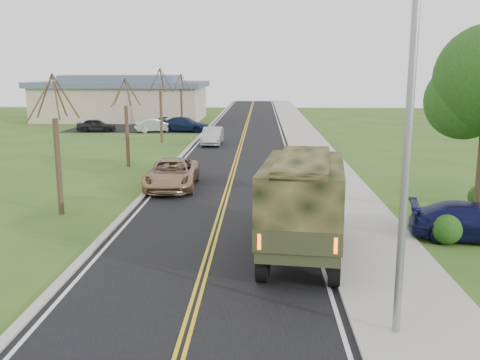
# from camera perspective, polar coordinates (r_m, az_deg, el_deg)

# --- Properties ---
(ground) EXTENTS (160.00, 160.00, 0.00)m
(ground) POSITION_cam_1_polar(r_m,az_deg,el_deg) (13.94, -5.39, -14.79)
(ground) COLOR #2B511B
(ground) RESTS_ON ground
(road) EXTENTS (8.00, 120.00, 0.01)m
(road) POSITION_cam_1_polar(r_m,az_deg,el_deg) (52.76, 0.40, 4.85)
(road) COLOR black
(road) RESTS_ON ground
(curb_right) EXTENTS (0.30, 120.00, 0.12)m
(curb_right) POSITION_cam_1_polar(r_m,az_deg,el_deg) (52.78, 4.92, 4.87)
(curb_right) COLOR #9E998E
(curb_right) RESTS_ON ground
(sidewalk_right) EXTENTS (3.20, 120.00, 0.10)m
(sidewalk_right) POSITION_cam_1_polar(r_m,az_deg,el_deg) (52.89, 6.82, 4.83)
(sidewalk_right) COLOR #9E998E
(sidewalk_right) RESTS_ON ground
(curb_left) EXTENTS (0.30, 120.00, 0.10)m
(curb_left) POSITION_cam_1_polar(r_m,az_deg,el_deg) (53.06, -4.10, 4.91)
(curb_left) COLOR #9E998E
(curb_left) RESTS_ON ground
(street_light) EXTENTS (1.65, 0.22, 8.00)m
(street_light) POSITION_cam_1_polar(r_m,az_deg,el_deg) (12.40, 16.95, 2.98)
(street_light) COLOR gray
(street_light) RESTS_ON ground
(bare_tree_a) EXTENTS (1.93, 2.26, 6.08)m
(bare_tree_a) POSITION_cam_1_polar(r_m,az_deg,el_deg) (24.29, -18.88, 2.54)
(bare_tree_a) COLOR #38281C
(bare_tree_a) RESTS_ON ground
(bare_tree_b) EXTENTS (1.83, 2.14, 5.73)m
(bare_tree_b) POSITION_cam_1_polar(r_m,az_deg,el_deg) (35.67, -11.97, 5.36)
(bare_tree_b) COLOR #38281C
(bare_tree_b) RESTS_ON ground
(bare_tree_c) EXTENTS (2.04, 2.39, 6.42)m
(bare_tree_c) POSITION_cam_1_polar(r_m,az_deg,el_deg) (47.32, -8.42, 7.32)
(bare_tree_c) COLOR #38281C
(bare_tree_c) RESTS_ON ground
(bare_tree_d) EXTENTS (1.88, 2.20, 5.91)m
(bare_tree_d) POSITION_cam_1_polar(r_m,az_deg,el_deg) (59.14, -6.26, 7.98)
(bare_tree_d) COLOR #38281C
(bare_tree_d) RESTS_ON ground
(commercial_building) EXTENTS (25.50, 21.50, 5.65)m
(commercial_building) POSITION_cam_1_polar(r_m,az_deg,el_deg) (70.70, -12.35, 8.47)
(commercial_building) COLOR tan
(commercial_building) RESTS_ON ground
(military_truck) EXTENTS (3.29, 7.27, 3.50)m
(military_truck) POSITION_cam_1_polar(r_m,az_deg,el_deg) (17.84, 6.78, -2.03)
(military_truck) COLOR black
(military_truck) RESTS_ON ground
(suv_champagne) EXTENTS (2.76, 5.64, 1.54)m
(suv_champagne) POSITION_cam_1_polar(r_m,az_deg,el_deg) (28.76, -7.25, 0.64)
(suv_champagne) COLOR #997756
(suv_champagne) RESTS_ON ground
(sedan_silver) EXTENTS (1.62, 4.48, 1.47)m
(sedan_silver) POSITION_cam_1_polar(r_m,az_deg,el_deg) (45.60, -2.96, 4.70)
(sedan_silver) COLOR #B7B7BC
(sedan_silver) RESTS_ON ground
(pickup_navy) EXTENTS (5.07, 2.83, 1.39)m
(pickup_navy) POSITION_cam_1_polar(r_m,az_deg,el_deg) (21.64, 23.90, -4.13)
(pickup_navy) COLOR #10123C
(pickup_navy) RESTS_ON ground
(lot_car_dark) EXTENTS (4.04, 1.98, 1.33)m
(lot_car_dark) POSITION_cam_1_polar(r_m,az_deg,el_deg) (57.37, -15.07, 5.66)
(lot_car_dark) COLOR black
(lot_car_dark) RESTS_ON ground
(lot_car_silver) EXTENTS (4.37, 2.98, 1.36)m
(lot_car_silver) POSITION_cam_1_polar(r_m,az_deg,el_deg) (55.73, -9.02, 5.77)
(lot_car_silver) COLOR #BAB9BE
(lot_car_silver) RESTS_ON ground
(lot_car_navy) EXTENTS (5.46, 3.05, 1.49)m
(lot_car_navy) POSITION_cam_1_polar(r_m,az_deg,el_deg) (55.63, -5.87, 5.91)
(lot_car_navy) COLOR #0E1A35
(lot_car_navy) RESTS_ON ground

